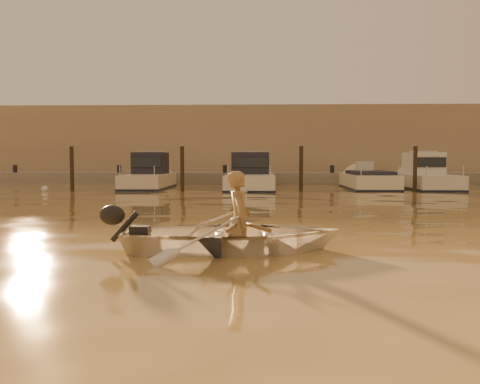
{
  "coord_description": "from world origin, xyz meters",
  "views": [
    {
      "loc": [
        -2.01,
        -9.97,
        1.49
      ],
      "look_at": [
        -2.45,
        1.54,
        0.75
      ],
      "focal_mm": 40.0,
      "sensor_mm": 36.0,
      "label": 1
    }
  ],
  "objects_px": {
    "moored_boat_1": "(149,175)",
    "moored_boat_4": "(426,176)",
    "moored_boat_2": "(250,176)",
    "moored_boat_3": "(368,184)",
    "waterfront_building": "(289,144)",
    "dinghy": "(233,235)",
    "person": "(239,220)"
  },
  "relations": [
    {
      "from": "moored_boat_1",
      "to": "moored_boat_4",
      "type": "distance_m",
      "value": 13.46
    },
    {
      "from": "moored_boat_2",
      "to": "moored_boat_3",
      "type": "bearing_deg",
      "value": 0.0
    },
    {
      "from": "moored_boat_3",
      "to": "waterfront_building",
      "type": "xyz_separation_m",
      "value": [
        -3.22,
        11.0,
        2.17
      ]
    },
    {
      "from": "moored_boat_1",
      "to": "dinghy",
      "type": "bearing_deg",
      "value": -73.92
    },
    {
      "from": "dinghy",
      "to": "moored_boat_4",
      "type": "distance_m",
      "value": 19.39
    },
    {
      "from": "moored_boat_4",
      "to": "waterfront_building",
      "type": "bearing_deg",
      "value": 118.52
    },
    {
      "from": "moored_boat_2",
      "to": "moored_boat_4",
      "type": "height_order",
      "value": "same"
    },
    {
      "from": "person",
      "to": "dinghy",
      "type": "bearing_deg",
      "value": 90.0
    },
    {
      "from": "dinghy",
      "to": "moored_boat_2",
      "type": "xyz_separation_m",
      "value": [
        -0.04,
        17.46,
        0.38
      ]
    },
    {
      "from": "dinghy",
      "to": "moored_boat_2",
      "type": "height_order",
      "value": "moored_boat_2"
    },
    {
      "from": "dinghy",
      "to": "moored_boat_4",
      "type": "relative_size",
      "value": 0.57
    },
    {
      "from": "moored_boat_2",
      "to": "moored_boat_4",
      "type": "bearing_deg",
      "value": 0.0
    },
    {
      "from": "moored_boat_3",
      "to": "moored_boat_4",
      "type": "bearing_deg",
      "value": 0.0
    },
    {
      "from": "waterfront_building",
      "to": "moored_boat_1",
      "type": "bearing_deg",
      "value": -124.23
    },
    {
      "from": "moored_boat_4",
      "to": "waterfront_building",
      "type": "xyz_separation_m",
      "value": [
        -5.98,
        11.0,
        1.77
      ]
    },
    {
      "from": "moored_boat_1",
      "to": "moored_boat_3",
      "type": "bearing_deg",
      "value": 0.0
    },
    {
      "from": "moored_boat_4",
      "to": "person",
      "type": "bearing_deg",
      "value": -115.51
    },
    {
      "from": "moored_boat_1",
      "to": "moored_boat_2",
      "type": "relative_size",
      "value": 0.78
    },
    {
      "from": "moored_boat_1",
      "to": "moored_boat_3",
      "type": "xyz_separation_m",
      "value": [
        10.7,
        0.0,
        -0.4
      ]
    },
    {
      "from": "person",
      "to": "moored_boat_1",
      "type": "bearing_deg",
      "value": 10.42
    },
    {
      "from": "moored_boat_2",
      "to": "waterfront_building",
      "type": "distance_m",
      "value": 11.42
    },
    {
      "from": "moored_boat_1",
      "to": "moored_boat_3",
      "type": "relative_size",
      "value": 0.99
    },
    {
      "from": "person",
      "to": "moored_boat_1",
      "type": "xyz_separation_m",
      "value": [
        -5.13,
        17.45,
        0.14
      ]
    },
    {
      "from": "moored_boat_2",
      "to": "person",
      "type": "bearing_deg",
      "value": -89.54
    },
    {
      "from": "person",
      "to": "moored_boat_4",
      "type": "height_order",
      "value": "moored_boat_4"
    },
    {
      "from": "moored_boat_4",
      "to": "moored_boat_1",
      "type": "bearing_deg",
      "value": 180.0
    },
    {
      "from": "moored_boat_1",
      "to": "waterfront_building",
      "type": "xyz_separation_m",
      "value": [
        7.48,
        11.0,
        1.77
      ]
    },
    {
      "from": "moored_boat_1",
      "to": "person",
      "type": "bearing_deg",
      "value": -73.61
    },
    {
      "from": "dinghy",
      "to": "person",
      "type": "xyz_separation_m",
      "value": [
        0.1,
        0.01,
        0.25
      ]
    },
    {
      "from": "moored_boat_1",
      "to": "moored_boat_2",
      "type": "height_order",
      "value": "same"
    },
    {
      "from": "moored_boat_3",
      "to": "moored_boat_4",
      "type": "relative_size",
      "value": 0.96
    },
    {
      "from": "person",
      "to": "moored_boat_3",
      "type": "relative_size",
      "value": 0.27
    }
  ]
}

